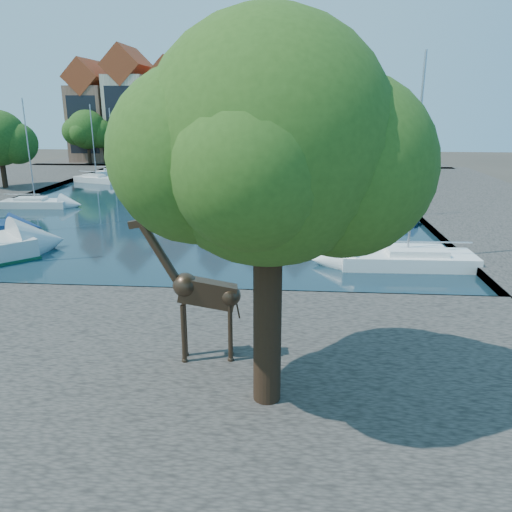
% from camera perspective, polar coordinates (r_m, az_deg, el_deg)
% --- Properties ---
extents(ground, '(160.00, 160.00, 0.00)m').
position_cam_1_polar(ground, '(24.96, -15.06, -4.36)').
color(ground, '#38332B').
rests_on(ground, ground).
extents(water_basin, '(38.00, 50.00, 0.08)m').
position_cam_1_polar(water_basin, '(47.42, -5.63, 6.16)').
color(water_basin, black).
rests_on(water_basin, ground).
extents(near_quay, '(50.00, 14.00, 0.50)m').
position_cam_1_polar(near_quay, '(19.00, -22.07, -11.19)').
color(near_quay, '#504C46').
rests_on(near_quay, ground).
extents(far_quay, '(60.00, 16.00, 0.50)m').
position_cam_1_polar(far_quay, '(78.77, -1.60, 10.65)').
color(far_quay, '#504C46').
rests_on(far_quay, ground).
extents(right_quay, '(14.00, 52.00, 0.50)m').
position_cam_1_polar(right_quay, '(49.61, 24.28, 5.47)').
color(right_quay, '#504C46').
rests_on(right_quay, ground).
extents(plane_tree, '(8.32, 6.40, 10.62)m').
position_cam_1_polar(plane_tree, '(12.93, 1.97, 11.89)').
color(plane_tree, '#332114').
rests_on(plane_tree, near_quay).
extents(townhouse_west_end, '(5.44, 9.18, 14.93)m').
position_cam_1_polar(townhouse_west_end, '(83.89, -18.05, 15.11)').
color(townhouse_west_end, '#865F49').
rests_on(townhouse_west_end, far_quay).
extents(townhouse_west_mid, '(5.94, 9.18, 16.79)m').
position_cam_1_polar(townhouse_west_mid, '(81.83, -14.06, 16.01)').
color(townhouse_west_mid, beige).
rests_on(townhouse_west_mid, far_quay).
extents(townhouse_west_inner, '(6.43, 9.18, 15.15)m').
position_cam_1_polar(townhouse_west_inner, '(80.09, -9.43, 15.63)').
color(townhouse_west_inner, silver).
rests_on(townhouse_west_inner, far_quay).
extents(townhouse_center, '(5.44, 9.18, 16.93)m').
position_cam_1_polar(townhouse_center, '(78.81, -4.67, 16.52)').
color(townhouse_center, brown).
rests_on(townhouse_center, far_quay).
extents(townhouse_east_inner, '(5.94, 9.18, 15.79)m').
position_cam_1_polar(townhouse_east_inner, '(78.12, -0.13, 16.10)').
color(townhouse_east_inner, '#C1AB8A').
rests_on(townhouse_east_inner, far_quay).
extents(townhouse_east_mid, '(6.43, 9.18, 16.65)m').
position_cam_1_polar(townhouse_east_mid, '(77.87, 4.84, 16.32)').
color(townhouse_east_mid, beige).
rests_on(townhouse_east_mid, far_quay).
extents(townhouse_east_end, '(5.44, 9.18, 14.43)m').
position_cam_1_polar(townhouse_east_end, '(78.18, 9.77, 15.41)').
color(townhouse_east_end, brown).
rests_on(townhouse_east_end, far_quay).
extents(far_tree_far_west, '(7.28, 5.60, 7.68)m').
position_cam_1_polar(far_tree_far_west, '(78.45, -18.66, 13.39)').
color(far_tree_far_west, '#332114').
rests_on(far_tree_far_west, far_quay).
extents(far_tree_west, '(6.76, 5.20, 7.36)m').
position_cam_1_polar(far_tree_west, '(75.76, -12.91, 13.66)').
color(far_tree_west, '#332114').
rests_on(far_tree_west, far_quay).
extents(far_tree_mid_west, '(7.80, 6.00, 8.00)m').
position_cam_1_polar(far_tree_mid_west, '(73.81, -6.78, 14.05)').
color(far_tree_mid_west, '#332114').
rests_on(far_tree_mid_west, far_quay).
extents(far_tree_mid_east, '(7.02, 5.40, 7.52)m').
position_cam_1_polar(far_tree_mid_east, '(72.72, -0.40, 13.99)').
color(far_tree_mid_east, '#332114').
rests_on(far_tree_mid_east, far_quay).
extents(far_tree_east, '(7.54, 5.80, 7.84)m').
position_cam_1_polar(far_tree_east, '(72.48, 6.11, 13.98)').
color(far_tree_east, '#332114').
rests_on(far_tree_east, far_quay).
extents(far_tree_far_east, '(6.76, 5.20, 7.36)m').
position_cam_1_polar(far_tree_far_east, '(73.14, 12.56, 13.58)').
color(far_tree_far_east, '#332114').
rests_on(far_tree_far_east, far_quay).
extents(side_tree_left_far, '(7.28, 5.60, 7.88)m').
position_cam_1_polar(side_tree_left_far, '(58.34, -27.24, 11.71)').
color(side_tree_left_far, '#332114').
rests_on(side_tree_left_far, left_quay).
extents(giraffe_statue, '(3.43, 0.77, 4.89)m').
position_cam_1_polar(giraffe_statue, '(16.51, -6.49, -4.15)').
color(giraffe_statue, '#3A2A1D').
rests_on(giraffe_statue, near_quay).
extents(sailboat_left_c, '(5.83, 2.34, 9.28)m').
position_cam_1_polar(sailboat_left_c, '(48.67, -23.91, 5.69)').
color(sailboat_left_c, silver).
rests_on(sailboat_left_c, water_basin).
extents(sailboat_left_d, '(5.59, 3.39, 8.80)m').
position_cam_1_polar(sailboat_left_d, '(62.04, -17.77, 8.49)').
color(sailboat_left_d, silver).
rests_on(sailboat_left_d, water_basin).
extents(sailboat_left_e, '(4.86, 3.15, 8.38)m').
position_cam_1_polar(sailboat_left_e, '(67.60, -15.89, 9.27)').
color(sailboat_left_e, white).
rests_on(sailboat_left_e, water_basin).
extents(sailboat_right_a, '(7.46, 2.75, 11.36)m').
position_cam_1_polar(sailboat_right_a, '(29.18, 16.90, -0.03)').
color(sailboat_right_a, white).
rests_on(sailboat_right_a, water_basin).
extents(sailboat_right_b, '(5.51, 3.73, 10.39)m').
position_cam_1_polar(sailboat_right_b, '(39.80, 14.23, 4.44)').
color(sailboat_right_b, navy).
rests_on(sailboat_right_b, water_basin).
extents(sailboat_right_c, '(4.93, 2.17, 8.90)m').
position_cam_1_polar(sailboat_right_c, '(46.05, 12.94, 6.20)').
color(sailboat_right_c, silver).
rests_on(sailboat_right_c, water_basin).
extents(sailboat_right_d, '(5.22, 3.34, 8.83)m').
position_cam_1_polar(sailboat_right_d, '(59.79, 11.05, 8.69)').
color(sailboat_right_d, silver).
rests_on(sailboat_right_d, water_basin).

